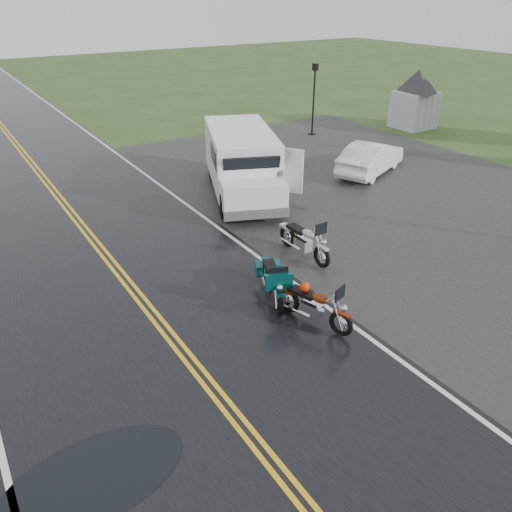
% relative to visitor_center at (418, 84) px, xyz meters
% --- Properties ---
extents(ground, '(120.00, 120.00, 0.00)m').
position_rel_visitor_center_xyz_m(ground, '(-20.00, -12.00, -2.40)').
color(ground, '#2D471E').
rests_on(ground, ground).
extents(road, '(8.00, 100.00, 0.04)m').
position_rel_visitor_center_xyz_m(road, '(-20.00, -2.00, -2.38)').
color(road, black).
rests_on(road, ground).
extents(parking_pad, '(14.00, 24.00, 0.03)m').
position_rel_visitor_center_xyz_m(parking_pad, '(-9.00, -7.00, -2.38)').
color(parking_pad, black).
rests_on(parking_pad, ground).
extents(visitor_center, '(16.00, 10.00, 4.80)m').
position_rel_visitor_center_xyz_m(visitor_center, '(0.00, 0.00, 0.00)').
color(visitor_center, '#A8AAAD').
rests_on(visitor_center, ground).
extents(motorcycle_red, '(1.31, 2.21, 1.23)m').
position_rel_visitor_center_xyz_m(motorcycle_red, '(-16.71, -12.80, -1.79)').
color(motorcycle_red, '#631F0B').
rests_on(motorcycle_red, ground).
extents(motorcycle_teal, '(1.52, 2.22, 1.23)m').
position_rel_visitor_center_xyz_m(motorcycle_teal, '(-17.39, -11.31, -1.78)').
color(motorcycle_teal, '#053C3B').
rests_on(motorcycle_teal, ground).
extents(motorcycle_silver, '(0.83, 2.23, 1.31)m').
position_rel_visitor_center_xyz_m(motorcycle_silver, '(-15.05, -10.09, -1.74)').
color(motorcycle_silver, '#A4A7AC').
rests_on(motorcycle_silver, ground).
extents(van_white, '(4.66, 6.80, 2.50)m').
position_rel_visitor_center_xyz_m(van_white, '(-15.57, -5.44, -1.15)').
color(van_white, white).
rests_on(van_white, ground).
extents(person_at_van, '(0.58, 0.39, 1.59)m').
position_rel_visitor_center_xyz_m(person_at_van, '(-13.76, -6.13, -1.61)').
color(person_at_van, '#535258').
rests_on(person_at_van, ground).
extents(sedan_white, '(4.34, 2.89, 1.35)m').
position_rel_visitor_center_xyz_m(sedan_white, '(-7.91, -4.69, -1.72)').
color(sedan_white, silver).
rests_on(sedan_white, ground).
extents(lamp_post_far_right, '(0.32, 0.32, 3.76)m').
position_rel_visitor_center_xyz_m(lamp_post_far_right, '(-5.92, 1.82, -0.52)').
color(lamp_post_far_right, black).
rests_on(lamp_post_far_right, ground).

